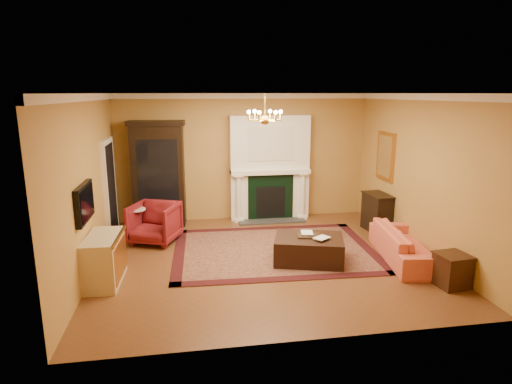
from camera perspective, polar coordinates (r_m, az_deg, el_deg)
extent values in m
cube|color=brown|center=(8.07, 1.09, -8.90)|extent=(6.00, 5.50, 0.02)
cube|color=silver|center=(7.48, 1.20, 13.08)|extent=(6.00, 5.50, 0.02)
cube|color=#B48940|center=(10.32, -1.64, 4.66)|extent=(6.00, 0.02, 3.00)
cube|color=#B48940|center=(5.02, 6.87, -4.49)|extent=(6.00, 0.02, 3.00)
cube|color=#B48940|center=(7.69, -21.51, 0.84)|extent=(0.02, 5.50, 3.00)
cube|color=#B48940|center=(8.69, 21.08, 2.19)|extent=(0.02, 5.50, 3.00)
cube|color=white|center=(10.29, 1.81, 3.22)|extent=(1.90, 0.32, 2.50)
cube|color=silver|center=(10.04, 2.02, 6.44)|extent=(1.10, 0.01, 0.80)
cube|color=black|center=(10.27, 1.97, -0.79)|extent=(1.10, 0.02, 1.10)
cube|color=black|center=(10.29, 1.97, -1.34)|extent=(0.70, 0.02, 0.75)
cube|color=#333333|center=(10.30, 2.07, -3.81)|extent=(1.60, 0.50, 0.04)
cube|color=white|center=(10.24, 1.87, 2.78)|extent=(1.90, 0.44, 0.10)
cylinder|color=white|center=(10.13, -2.35, -0.75)|extent=(0.14, 0.14, 1.18)
cylinder|color=white|center=(10.43, 6.19, -0.42)|extent=(0.14, 0.14, 1.18)
cube|color=white|center=(10.16, -1.66, 12.68)|extent=(6.00, 0.08, 0.12)
cube|color=white|center=(7.53, -22.06, 11.62)|extent=(0.08, 5.50, 0.12)
cube|color=white|center=(8.53, 21.59, 11.72)|extent=(0.08, 5.50, 0.12)
cube|color=silver|center=(9.40, -18.89, 0.33)|extent=(0.08, 1.05, 2.10)
cube|color=black|center=(9.40, -18.67, 0.16)|extent=(0.02, 0.85, 1.95)
cube|color=black|center=(7.13, -21.91, -1.33)|extent=(0.08, 0.95, 0.58)
cube|color=black|center=(7.13, -21.56, -1.32)|extent=(0.01, 0.85, 0.48)
cube|color=#C78633|center=(9.86, 16.89, 4.59)|extent=(0.05, 0.76, 1.05)
cube|color=white|center=(9.85, 16.74, 4.59)|extent=(0.01, 0.62, 0.90)
cylinder|color=gold|center=(7.48, 1.19, 11.48)|extent=(0.03, 0.03, 0.40)
sphere|color=gold|center=(7.49, 1.18, 9.56)|extent=(0.16, 0.16, 0.16)
sphere|color=#FFE5B2|center=(7.54, 3.31, 10.63)|extent=(0.07, 0.07, 0.07)
sphere|color=#FFE5B2|center=(7.75, 1.89, 10.71)|extent=(0.07, 0.07, 0.07)
sphere|color=#FFE5B2|center=(7.70, -0.19, 10.70)|extent=(0.07, 0.07, 0.07)
sphere|color=#FFE5B2|center=(7.44, -0.97, 10.62)|extent=(0.07, 0.07, 0.07)
sphere|color=#FFE5B2|center=(7.22, 0.43, 10.55)|extent=(0.07, 0.07, 0.07)
sphere|color=#FFE5B2|center=(7.28, 2.64, 10.55)|extent=(0.07, 0.07, 0.07)
cube|color=#400D14|center=(8.47, 2.45, -7.70)|extent=(3.98, 3.05, 0.02)
cube|color=black|center=(10.04, -12.84, 2.09)|extent=(1.18, 0.60, 2.30)
imported|color=maroon|center=(9.00, -13.39, -3.79)|extent=(1.13, 1.09, 0.91)
cylinder|color=black|center=(9.35, -15.44, -6.08)|extent=(0.27, 0.27, 0.04)
cylinder|color=black|center=(9.25, -15.56, -4.18)|extent=(0.06, 0.06, 0.61)
cylinder|color=white|center=(9.16, -15.69, -2.25)|extent=(0.38, 0.38, 0.03)
cube|color=beige|center=(7.38, -19.57, -8.46)|extent=(0.54, 1.08, 0.79)
imported|color=#E26547|center=(8.33, 19.33, -5.97)|extent=(0.90, 2.10, 0.79)
cube|color=black|center=(7.55, 24.63, -9.57)|extent=(0.49, 0.49, 0.51)
cube|color=black|center=(9.87, 15.88, -2.73)|extent=(0.48, 0.76, 0.81)
cube|color=black|center=(7.89, 7.05, -7.56)|extent=(1.42, 1.19, 0.45)
cube|color=black|center=(7.85, 7.03, -5.80)|extent=(0.45, 0.38, 0.03)
imported|color=gray|center=(7.86, 6.06, -4.55)|extent=(0.21, 0.07, 0.28)
imported|color=gray|center=(7.70, 8.17, -5.00)|extent=(0.14, 0.18, 0.28)
cylinder|color=tan|center=(10.11, -2.16, 3.21)|extent=(0.12, 0.12, 0.10)
cone|color=#113E1B|center=(10.07, -2.17, 4.51)|extent=(0.17, 0.17, 0.37)
cylinder|color=tan|center=(10.39, 5.84, 3.40)|extent=(0.11, 0.11, 0.09)
cone|color=#113E1B|center=(10.36, 5.87, 4.59)|extent=(0.16, 0.16, 0.34)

